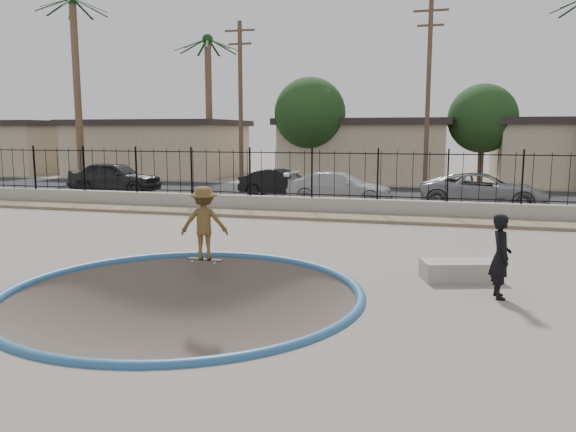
% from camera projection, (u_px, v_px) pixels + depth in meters
% --- Properties ---
extents(ground, '(120.00, 120.00, 2.20)m').
position_uv_depth(ground, '(320.00, 233.00, 23.43)').
color(ground, slate).
rests_on(ground, ground).
extents(bowl_pit, '(6.84, 6.84, 1.80)m').
position_uv_depth(bowl_pit, '(183.00, 294.00, 10.85)').
color(bowl_pit, '#4E433C').
rests_on(bowl_pit, ground).
extents(coping_ring, '(7.04, 7.04, 0.20)m').
position_uv_depth(coping_ring, '(183.00, 294.00, 10.85)').
color(coping_ring, '#285884').
rests_on(coping_ring, ground).
extents(rock_strip, '(42.00, 1.60, 0.11)m').
position_uv_depth(rock_strip, '(305.00, 216.00, 20.58)').
color(rock_strip, '#8F7F5E').
rests_on(rock_strip, ground).
extents(retaining_wall, '(42.00, 0.45, 0.60)m').
position_uv_depth(retaining_wall, '(312.00, 205.00, 21.59)').
color(retaining_wall, gray).
rests_on(retaining_wall, ground).
extents(fence, '(40.00, 0.04, 1.80)m').
position_uv_depth(fence, '(312.00, 174.00, 21.42)').
color(fence, black).
rests_on(fence, retaining_wall).
extents(street, '(90.00, 8.00, 0.04)m').
position_uv_depth(street, '(341.00, 194.00, 28.03)').
color(street, black).
rests_on(street, ground).
extents(house_west_far, '(10.60, 8.60, 3.90)m').
position_uv_depth(house_west_far, '(10.00, 146.00, 44.03)').
color(house_west_far, tan).
rests_on(house_west_far, ground).
extents(house_west, '(11.60, 8.60, 3.90)m').
position_uv_depth(house_west, '(159.00, 147.00, 40.68)').
color(house_west, tan).
rests_on(house_west, ground).
extents(house_center, '(10.60, 8.60, 3.90)m').
position_uv_depth(house_center, '(366.00, 149.00, 36.81)').
color(house_center, tan).
rests_on(house_center, ground).
extents(palm_left, '(2.30, 2.30, 11.30)m').
position_uv_depth(palm_left, '(75.00, 51.00, 34.10)').
color(palm_left, brown).
rests_on(palm_left, ground).
extents(palm_mid, '(2.30, 2.30, 9.30)m').
position_uv_depth(palm_mid, '(208.00, 76.00, 36.30)').
color(palm_mid, brown).
rests_on(palm_mid, ground).
extents(utility_pole_left, '(1.70, 0.24, 9.00)m').
position_uv_depth(utility_pole_left, '(241.00, 102.00, 30.79)').
color(utility_pole_left, '#473323').
rests_on(utility_pole_left, ground).
extents(utility_pole_mid, '(1.70, 0.24, 9.50)m').
position_uv_depth(utility_pole_mid, '(428.00, 94.00, 28.17)').
color(utility_pole_mid, '#473323').
rests_on(utility_pole_mid, ground).
extents(street_tree_left, '(4.32, 4.32, 6.36)m').
position_uv_depth(street_tree_left, '(310.00, 113.00, 33.91)').
color(street_tree_left, '#473323').
rests_on(street_tree_left, ground).
extents(street_tree_mid, '(3.96, 3.96, 5.83)m').
position_uv_depth(street_tree_mid, '(483.00, 119.00, 32.34)').
color(street_tree_mid, '#473323').
rests_on(street_tree_mid, ground).
extents(skater, '(1.25, 0.92, 1.73)m').
position_uv_depth(skater, '(204.00, 226.00, 13.38)').
color(skater, olive).
rests_on(skater, ground).
extents(skateboard, '(0.90, 0.28, 0.08)m').
position_uv_depth(skateboard, '(205.00, 259.00, 13.50)').
color(skateboard, black).
rests_on(skateboard, ground).
extents(videographer, '(0.46, 0.63, 1.60)m').
position_uv_depth(videographer, '(501.00, 256.00, 10.48)').
color(videographer, black).
rests_on(videographer, ground).
extents(concrete_ledge, '(1.73, 1.13, 0.40)m').
position_uv_depth(concrete_ledge, '(460.00, 270.00, 11.88)').
color(concrete_ledge, '#9D958B').
rests_on(concrete_ledge, ground).
extents(car_a, '(4.72, 2.08, 1.58)m').
position_uv_depth(car_a, '(115.00, 177.00, 28.39)').
color(car_a, black).
rests_on(car_a, street).
extents(car_b, '(4.03, 1.72, 1.29)m').
position_uv_depth(car_b, '(281.00, 183.00, 26.69)').
color(car_b, black).
rests_on(car_b, street).
extents(car_c, '(4.70, 2.03, 1.35)m').
position_uv_depth(car_c, '(340.00, 187.00, 24.35)').
color(car_c, silver).
rests_on(car_c, street).
extents(car_d, '(5.15, 2.59, 1.40)m').
position_uv_depth(car_d, '(483.00, 190.00, 22.82)').
color(car_d, gray).
rests_on(car_d, street).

